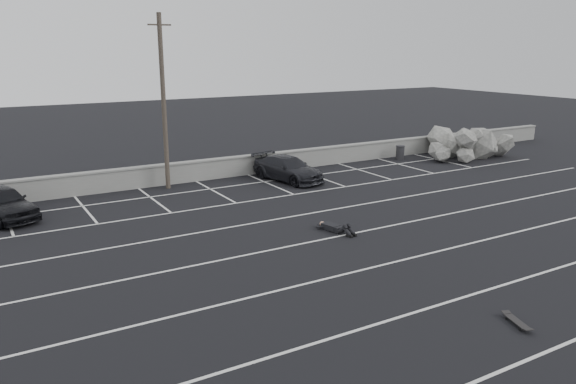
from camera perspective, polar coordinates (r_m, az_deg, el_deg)
ground at (r=18.98m, az=12.20°, el=-6.63°), size 120.00×120.00×0.00m
seawall at (r=30.16m, az=-5.92°, el=2.59°), size 50.00×0.45×1.06m
stall_lines at (r=22.16m, az=4.35°, el=-3.22°), size 36.00×20.05×0.01m
car_left at (r=25.29m, az=-27.13°, el=-0.96°), size 2.89×4.34×1.37m
car_right at (r=29.13m, az=0.00°, el=2.40°), size 2.62×4.59×1.25m
utility_pole at (r=27.55m, az=-12.52°, el=8.87°), size 1.10×0.22×8.28m
trash_bin at (r=35.40m, az=11.32°, el=3.97°), size 0.57×0.57×0.86m
riprap_pile at (r=37.53m, az=17.54°, el=4.43°), size 5.95×4.68×1.54m
person at (r=21.36m, az=4.39°, el=-3.28°), size 1.74×2.57×0.45m
skateboard at (r=15.48m, az=22.23°, el=-12.11°), size 0.48×0.90×0.10m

